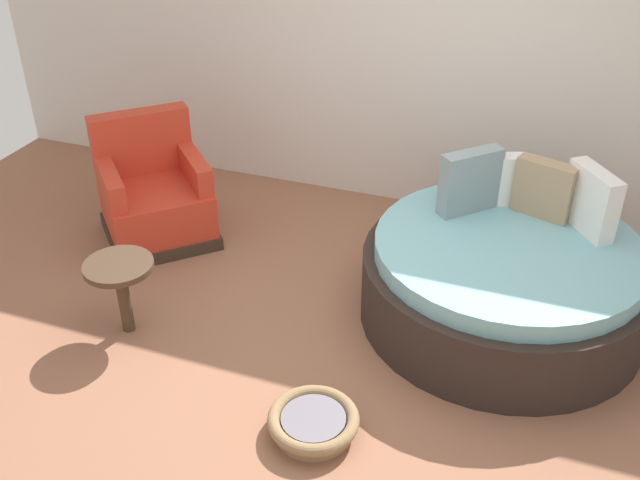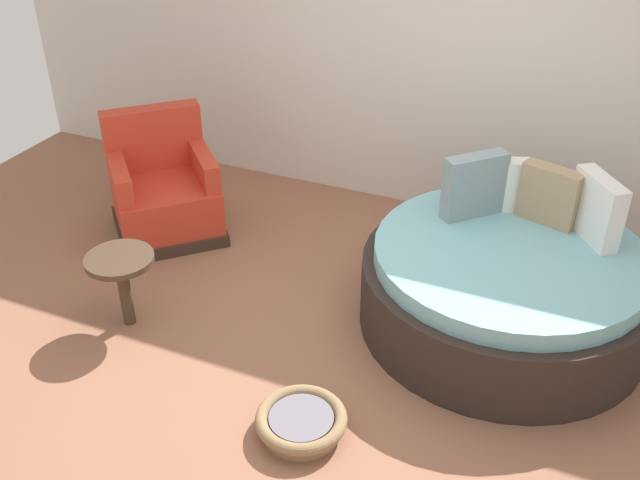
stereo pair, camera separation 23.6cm
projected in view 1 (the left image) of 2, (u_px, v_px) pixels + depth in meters
ground_plane at (349, 349)px, 4.63m from camera, size 8.00×8.00×0.02m
back_wall at (437, 42)px, 5.55m from camera, size 8.00×0.12×2.76m
round_daybed at (504, 278)px, 4.75m from camera, size 1.86×1.86×1.02m
red_armchair at (154, 197)px, 5.64m from camera, size 1.13×1.13×0.94m
pet_basket at (313, 422)px, 3.98m from camera, size 0.51×0.51×0.13m
side_table at (120, 276)px, 4.56m from camera, size 0.44×0.44×0.52m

